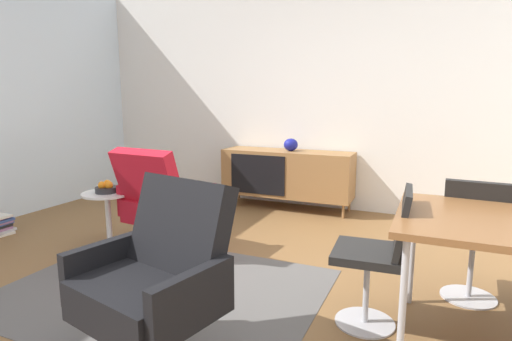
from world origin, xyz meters
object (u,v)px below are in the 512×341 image
at_px(sideboard, 287,173).
at_px(lounge_chair_red, 162,200).
at_px(dining_chair_back_left, 474,235).
at_px(armchair_black_shell, 157,276).
at_px(side_table_round, 108,214).
at_px(vase_cobalt, 291,145).
at_px(dining_chair_near_window, 379,252).
at_px(fruit_bowl, 107,188).

bearing_deg(sideboard, lounge_chair_red, -105.79).
distance_m(sideboard, dining_chair_back_left, 2.63).
xyz_separation_m(armchair_black_shell, side_table_round, (-1.43, 1.18, -0.15)).
height_order(sideboard, vase_cobalt, vase_cobalt).
bearing_deg(dining_chair_back_left, dining_chair_near_window, -133.93).
xyz_separation_m(dining_chair_back_left, fruit_bowl, (-2.95, -0.18, 0.09)).
distance_m(dining_chair_back_left, side_table_round, 2.96).
distance_m(lounge_chair_red, armchair_black_shell, 1.59).
xyz_separation_m(vase_cobalt, lounge_chair_red, (-0.56, -1.83, -0.33)).
bearing_deg(sideboard, vase_cobalt, 2.36).
relative_size(dining_chair_back_left, lounge_chair_red, 0.90).
relative_size(sideboard, dining_chair_near_window, 1.87).
bearing_deg(lounge_chair_red, vase_cobalt, 72.91).
relative_size(lounge_chair_red, armchair_black_shell, 1.00).
bearing_deg(sideboard, dining_chair_back_left, -42.66).
relative_size(sideboard, vase_cobalt, 9.38).
xyz_separation_m(side_table_round, fruit_bowl, (0.00, -0.00, 0.24)).
bearing_deg(sideboard, dining_chair_near_window, -59.11).
height_order(sideboard, armchair_black_shell, armchair_black_shell).
height_order(lounge_chair_red, fruit_bowl, lounge_chair_red).
distance_m(dining_chair_back_left, fruit_bowl, 2.96).
distance_m(sideboard, fruit_bowl, 2.21).
bearing_deg(side_table_round, lounge_chair_red, 14.04).
bearing_deg(lounge_chair_red, armchair_black_shell, -54.73).
xyz_separation_m(dining_chair_near_window, fruit_bowl, (-2.42, 0.38, 0.09)).
bearing_deg(dining_chair_near_window, armchair_black_shell, -141.31).
bearing_deg(dining_chair_back_left, side_table_round, -176.62).
xyz_separation_m(sideboard, side_table_round, (-1.02, -1.95, -0.12)).
height_order(lounge_chair_red, armchair_black_shell, same).
relative_size(sideboard, side_table_round, 3.08).
bearing_deg(dining_chair_back_left, lounge_chair_red, -178.87).
distance_m(sideboard, armchair_black_shell, 3.16).
relative_size(vase_cobalt, fruit_bowl, 0.85).
bearing_deg(fruit_bowl, dining_chair_near_window, -8.91).
distance_m(lounge_chair_red, side_table_round, 0.54).
relative_size(lounge_chair_red, side_table_round, 1.82).
xyz_separation_m(dining_chair_near_window, side_table_round, (-2.42, 0.38, -0.15)).
xyz_separation_m(sideboard, dining_chair_back_left, (1.93, -1.78, 0.03)).
distance_m(vase_cobalt, fruit_bowl, 2.24).
distance_m(armchair_black_shell, fruit_bowl, 1.85).
height_order(dining_chair_near_window, side_table_round, dining_chair_near_window).
xyz_separation_m(dining_chair_back_left, side_table_round, (-2.95, -0.17, -0.15)).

